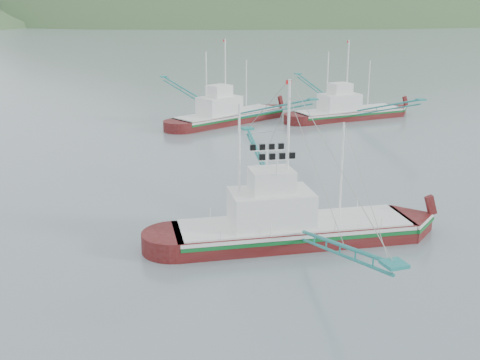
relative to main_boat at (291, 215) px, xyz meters
name	(u,v)px	position (x,y,z in m)	size (l,w,h in m)	color
ground	(277,266)	(-2.11, -2.92, -1.69)	(1200.00, 1200.00, 0.00)	slate
main_boat	(291,215)	(0.00, 0.00, 0.00)	(14.67, 25.74, 10.48)	#490C0C
bg_boat_far	(228,105)	(8.18, 36.11, 0.42)	(14.65, 24.73, 10.48)	#490C0C
bg_boat_right	(347,108)	(22.67, 33.49, -0.29)	(14.16, 25.11, 10.18)	#490C0C
headland_right	(340,18)	(237.89, 427.08, -1.69)	(684.00, 432.00, 306.00)	#36552C
ridge_distant	(67,17)	(27.89, 557.08, -1.69)	(960.00, 400.00, 240.00)	slate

